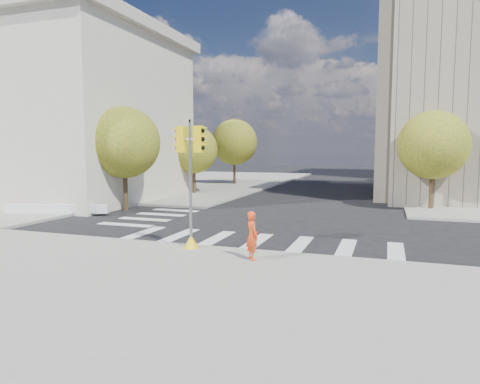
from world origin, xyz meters
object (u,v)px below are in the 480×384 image
at_px(lamp_near, 436,138).
at_px(planter_wall, 56,209).
at_px(lamp_far, 421,141).
at_px(photographer, 252,236).
at_px(traffic_signal, 191,194).

relative_size(lamp_near, planter_wall, 1.35).
height_order(lamp_near, lamp_far, same).
height_order(lamp_far, photographer, lamp_far).
height_order(photographer, planter_wall, photographer).
xyz_separation_m(photographer, planter_wall, (-13.76, 6.28, -0.56)).
height_order(traffic_signal, photographer, traffic_signal).
bearing_deg(lamp_near, photographer, -110.39).
bearing_deg(traffic_signal, planter_wall, 162.06).
relative_size(lamp_near, traffic_signal, 1.72).
bearing_deg(lamp_far, traffic_signal, -106.86).
relative_size(photographer, planter_wall, 0.27).
bearing_deg(photographer, planter_wall, 24.32).
height_order(lamp_far, planter_wall, lamp_far).
bearing_deg(traffic_signal, lamp_far, 81.17).
relative_size(lamp_far, traffic_signal, 1.72).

